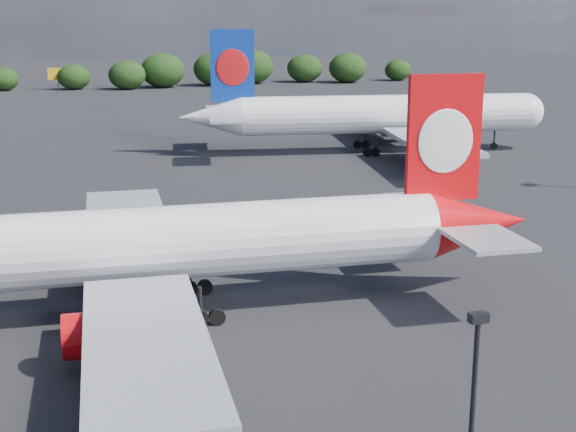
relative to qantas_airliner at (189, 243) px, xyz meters
name	(u,v)px	position (x,y,z in m)	size (l,w,h in m)	color
ground	(11,195)	(-11.46, 40.85, -4.74)	(500.00, 500.00, 0.00)	black
qantas_airliner	(189,243)	(0.00, 0.00, 0.00)	(47.74, 45.44, 15.57)	white
china_southern_airliner	(373,116)	(37.69, 52.96, 0.51)	(52.68, 50.33, 17.25)	white
billboard_yellow	(58,74)	(0.54, 162.85, -0.87)	(5.00, 0.30, 5.50)	gold
horizon_treeline	(59,74)	(0.65, 160.93, -0.68)	(201.34, 15.08, 9.28)	black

